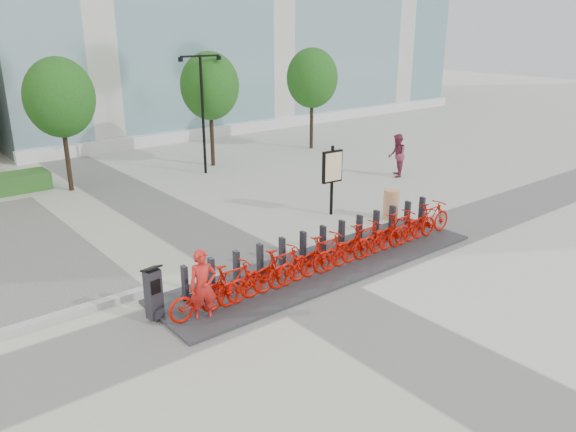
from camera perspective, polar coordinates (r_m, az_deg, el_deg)
ground at (r=14.22m, az=0.65°, el=-6.94°), size 120.00×120.00×0.00m
tree_1 at (r=23.01m, az=-22.19°, el=11.06°), size 2.60×2.60×5.10m
tree_2 at (r=25.65m, az=-7.95°, el=12.93°), size 2.60×2.60×5.10m
tree_3 at (r=29.18m, az=2.46°, el=13.81°), size 2.60×2.60×5.10m
streetlamp at (r=24.34m, az=-8.71°, el=11.50°), size 2.00×0.20×5.00m
dock_pad at (r=15.19m, az=3.74°, el=-5.06°), size 9.60×2.40×0.08m
dock_rail_posts at (r=15.59m, az=3.74°, el=-2.55°), size 8.74×0.50×0.85m
bike_0 at (r=12.62m, az=-8.44°, el=-7.93°), size 1.79×0.62×0.94m
bike_1 at (r=12.93m, az=-5.70°, el=-6.87°), size 1.74×0.49×1.04m
bike_2 at (r=13.31m, az=-3.09°, el=-6.24°), size 1.79×0.62×0.94m
bike_3 at (r=13.68m, az=-0.64°, el=-5.25°), size 1.74×0.49×1.04m
bike_4 at (r=14.12m, az=1.67°, el=-4.69°), size 1.79×0.62×0.94m
bike_5 at (r=14.54m, az=3.84°, el=-3.78°), size 1.74×0.49×1.04m
bike_6 at (r=15.02m, az=5.86°, el=-3.28°), size 1.79×0.62×0.94m
bike_7 at (r=15.49m, az=7.78°, el=-2.46°), size 1.74×0.49×1.04m
bike_8 at (r=16.01m, az=9.55°, el=-2.03°), size 1.79×0.62×0.94m
bike_9 at (r=16.50m, az=11.24°, el=-1.29°), size 1.74×0.49×1.04m
bike_10 at (r=17.05m, az=12.80°, el=-0.92°), size 1.79×0.62×0.94m
bike_11 at (r=17.58m, az=14.29°, el=-0.25°), size 1.74×0.49×1.04m
kiosk at (r=12.64m, az=-13.51°, el=-7.58°), size 0.42×0.37×1.25m
worker_red at (r=12.34m, az=-8.63°, el=-7.11°), size 0.71×0.57×1.67m
pedestrian at (r=24.33m, az=11.00°, el=6.05°), size 1.12×1.12×1.83m
construction_barrel at (r=19.01m, az=10.42°, el=1.16°), size 0.56×0.56×1.00m
map_sign at (r=18.90m, az=4.52°, el=4.72°), size 0.79×0.19×2.39m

